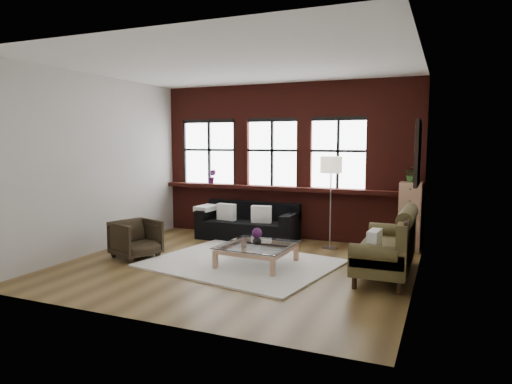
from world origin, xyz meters
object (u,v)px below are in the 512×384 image
at_px(dark_sofa, 248,222).
at_px(coffee_table, 257,255).
at_px(armchair, 136,239).
at_px(vase, 257,240).
at_px(floor_lamp, 331,199).
at_px(drawer_chest, 410,217).
at_px(vintage_settee, 385,241).

bearing_deg(dark_sofa, coffee_table, -61.97).
distance_m(armchair, vase, 2.19).
distance_m(armchair, floor_lamp, 3.60).
xyz_separation_m(dark_sofa, coffee_table, (0.96, -1.80, -0.20)).
height_order(armchair, drawer_chest, drawer_chest).
xyz_separation_m(armchair, drawer_chest, (4.35, 2.38, 0.31)).
bearing_deg(vintage_settee, drawer_chest, 83.05).
distance_m(drawer_chest, floor_lamp, 1.49).
bearing_deg(vase, drawer_chest, 43.58).
xyz_separation_m(armchair, floor_lamp, (2.96, 1.96, 0.62)).
relative_size(dark_sofa, vintage_settee, 1.06).
distance_m(dark_sofa, drawer_chest, 3.17).
bearing_deg(armchair, vase, -62.14).
bearing_deg(vase, vintage_settee, 8.67).
height_order(dark_sofa, vase, dark_sofa).
relative_size(vase, drawer_chest, 0.12).
height_order(dark_sofa, armchair, dark_sofa).
relative_size(armchair, floor_lamp, 0.38).
relative_size(armchair, vase, 4.78).
bearing_deg(floor_lamp, coffee_table, -115.70).
xyz_separation_m(coffee_table, drawer_chest, (2.19, 2.08, 0.46)).
distance_m(dark_sofa, armchair, 2.42).
distance_m(armchair, drawer_chest, 4.97).
bearing_deg(floor_lamp, drawer_chest, 17.02).
xyz_separation_m(vintage_settee, coffee_table, (-1.97, -0.30, -0.34)).
relative_size(dark_sofa, floor_lamp, 1.09).
height_order(coffee_table, floor_lamp, floor_lamp).
height_order(vase, floor_lamp, floor_lamp).
xyz_separation_m(armchair, coffee_table, (2.16, 0.30, -0.15)).
bearing_deg(armchair, dark_sofa, -9.80).
height_order(armchair, floor_lamp, floor_lamp).
height_order(vintage_settee, floor_lamp, floor_lamp).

